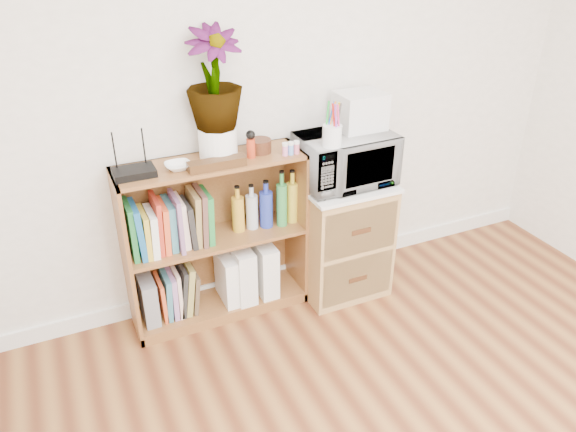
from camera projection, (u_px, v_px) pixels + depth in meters
skirting_board at (266, 276)px, 3.55m from camera, size 4.00×0.02×0.10m
bookshelf at (216, 240)px, 3.11m from camera, size 1.00×0.30×0.95m
wicker_unit at (340, 237)px, 3.38m from camera, size 0.50×0.45×0.70m
microwave at (345, 159)px, 3.12m from camera, size 0.53×0.36×0.29m
pen_cup at (332, 136)px, 2.88m from camera, size 0.10×0.10×0.11m
small_appliance at (360, 111)px, 3.10m from camera, size 0.26×0.21×0.20m
router at (134, 172)px, 2.71m from camera, size 0.20×0.14×0.04m
white_bowl at (178, 166)px, 2.78m from camera, size 0.13×0.13×0.03m
plant_pot at (218, 143)px, 2.87m from camera, size 0.20×0.20×0.17m
potted_plant at (214, 78)px, 2.71m from camera, size 0.28×0.28×0.50m
trinket_box at (217, 164)px, 2.79m from camera, size 0.29×0.07×0.05m
kokeshi_doll at (251, 148)px, 2.90m from camera, size 0.05×0.05×0.10m
wooden_bowl at (260, 146)px, 2.97m from camera, size 0.12×0.12×0.07m
paint_jars at (291, 150)px, 2.94m from camera, size 0.10×0.04×0.05m
file_box at (148, 299)px, 3.09m from camera, size 0.08×0.21×0.27m
magazine_holder_left at (228, 277)px, 3.24m from camera, size 0.09×0.24×0.30m
magazine_holder_mid at (241, 271)px, 3.26m from camera, size 0.11×0.27×0.33m
magazine_holder_right at (263, 266)px, 3.31m from camera, size 0.10×0.26×0.33m
cookbooks at (170, 224)px, 2.94m from camera, size 0.44×0.20×0.30m
liquor_bottles at (266, 203)px, 3.14m from camera, size 0.39×0.07×0.32m
lower_books at (177, 291)px, 3.15m from camera, size 0.22×0.19×0.30m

